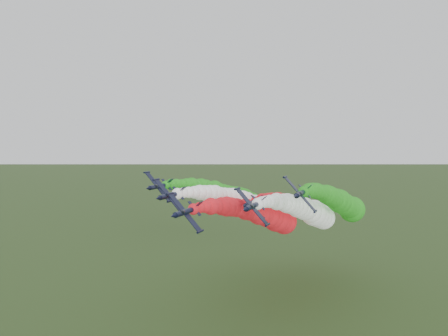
{
  "coord_description": "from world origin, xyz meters",
  "views": [
    {
      "loc": [
        42.15,
        -91.87,
        49.68
      ],
      "look_at": [
        4.73,
        4.34,
        43.64
      ],
      "focal_mm": 35.0,
      "sensor_mm": 36.0,
      "label": 1
    }
  ],
  "objects": [
    {
      "name": "jet_lead",
      "position": [
        5.44,
        37.21,
        27.21
      ],
      "size": [
        14.32,
        74.05,
        20.71
      ],
      "rotation": [
        0.0,
        0.82,
        0.0
      ],
      "color": "black",
      "rests_on": "ground"
    },
    {
      "name": "jet_inner_left",
      "position": [
        -3.54,
        44.56,
        29.71
      ],
      "size": [
        13.7,
        73.43,
        20.09
      ],
      "rotation": [
        0.0,
        0.82,
        0.0
      ],
      "color": "black",
      "rests_on": "ground"
    },
    {
      "name": "jet_inner_right",
      "position": [
        17.21,
        46.08,
        27.9
      ],
      "size": [
        14.09,
        73.82,
        20.47
      ],
      "rotation": [
        0.0,
        0.82,
        0.0
      ],
      "color": "black",
      "rests_on": "ground"
    },
    {
      "name": "jet_outer_left",
      "position": [
        -12.9,
        57.6,
        30.07
      ],
      "size": [
        14.12,
        73.85,
        20.51
      ],
      "rotation": [
        0.0,
        0.82,
        0.0
      ],
      "color": "black",
      "rests_on": "ground"
    },
    {
      "name": "jet_outer_right",
      "position": [
        26.21,
        53.24,
        30.27
      ],
      "size": [
        14.59,
        74.32,
        20.98
      ],
      "rotation": [
        0.0,
        0.82,
        0.0
      ],
      "color": "black",
      "rests_on": "ground"
    },
    {
      "name": "jet_trail",
      "position": [
        10.95,
        65.09,
        25.65
      ],
      "size": [
        14.61,
        74.34,
        20.99
      ],
      "rotation": [
        0.0,
        0.82,
        0.0
      ],
      "color": "black",
      "rests_on": "ground"
    }
  ]
}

